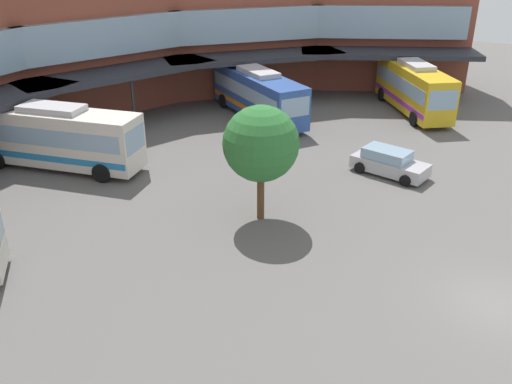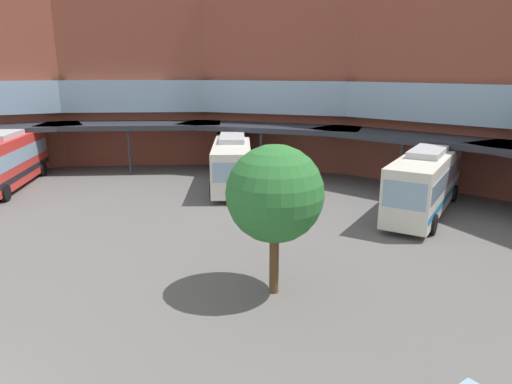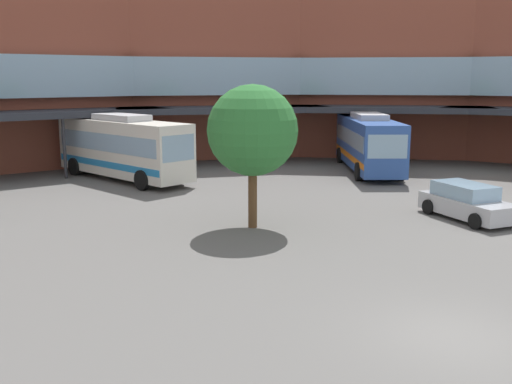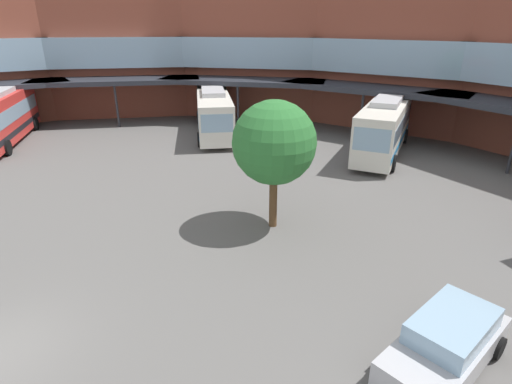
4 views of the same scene
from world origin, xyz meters
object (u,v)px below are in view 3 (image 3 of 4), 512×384
bus_0 (368,142)px  bus_1 (123,147)px  parked_car (467,202)px  plaza_tree (253,131)px

bus_0 → bus_1: bearing=-78.5°
parked_car → plaza_tree: 9.88m
bus_1 → plaza_tree: plaza_tree is taller
bus_1 → plaza_tree: size_ratio=1.85×
bus_0 → plaza_tree: bearing=-27.5°
plaza_tree → bus_1: bearing=88.2°
bus_1 → parked_car: bearing=13.4°
bus_0 → plaza_tree: 16.48m
bus_1 → plaza_tree: 13.86m
plaza_tree → parked_car: bearing=-27.5°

